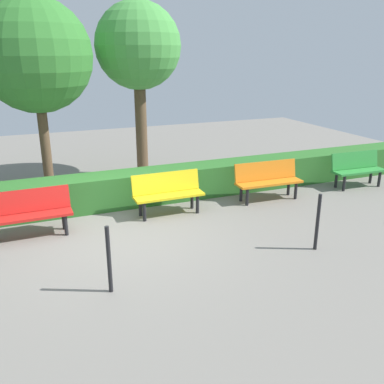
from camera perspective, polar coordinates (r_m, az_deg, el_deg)
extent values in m
plane|color=gray|center=(7.89, -10.42, -5.81)|extent=(22.42, 22.42, 0.00)
cube|color=#2D8C38|center=(11.14, 21.88, 2.68)|extent=(1.39, 0.48, 0.05)
cube|color=#2D8C38|center=(11.22, 21.40, 4.09)|extent=(1.37, 0.18, 0.42)
cylinder|color=black|center=(11.45, 24.26, 1.62)|extent=(0.07, 0.07, 0.39)
cylinder|color=black|center=(11.66, 23.26, 2.04)|extent=(0.07, 0.07, 0.39)
cylinder|color=black|center=(10.75, 20.10, 1.12)|extent=(0.07, 0.07, 0.39)
cylinder|color=black|center=(10.97, 19.12, 1.57)|extent=(0.07, 0.07, 0.39)
cube|color=orange|center=(9.57, 10.52, 1.27)|extent=(1.56, 0.48, 0.05)
cube|color=orange|center=(9.67, 10.03, 2.92)|extent=(1.55, 0.17, 0.42)
cylinder|color=black|center=(9.84, 14.01, 0.15)|extent=(0.07, 0.07, 0.39)
cylinder|color=black|center=(10.08, 13.07, 0.66)|extent=(0.07, 0.07, 0.39)
cylinder|color=black|center=(9.23, 7.56, -0.68)|extent=(0.07, 0.07, 0.39)
cylinder|color=black|center=(9.48, 6.73, -0.12)|extent=(0.07, 0.07, 0.39)
cube|color=yellow|center=(8.58, -3.18, -0.49)|extent=(1.45, 0.42, 0.05)
cube|color=yellow|center=(8.68, -3.62, 1.35)|extent=(1.45, 0.13, 0.42)
cylinder|color=black|center=(8.72, 0.75, -1.69)|extent=(0.07, 0.07, 0.39)
cylinder|color=black|center=(8.98, 0.00, -1.07)|extent=(0.07, 0.07, 0.39)
cylinder|color=black|center=(8.36, -6.53, -2.72)|extent=(0.07, 0.07, 0.39)
cylinder|color=black|center=(8.63, -7.09, -2.04)|extent=(0.07, 0.07, 0.39)
cube|color=red|center=(8.06, -21.69, -3.14)|extent=(1.59, 0.45, 0.05)
cube|color=red|center=(8.16, -21.94, -1.15)|extent=(1.59, 0.15, 0.42)
cylinder|color=black|center=(8.02, -16.88, -4.38)|extent=(0.07, 0.07, 0.39)
cylinder|color=black|center=(8.30, -17.14, -3.63)|extent=(0.07, 0.07, 0.39)
cube|color=#2D6B28|center=(9.41, -5.80, 0.84)|extent=(18.42, 0.75, 0.72)
cylinder|color=brown|center=(11.36, -6.97, 9.05)|extent=(0.30, 0.30, 2.71)
sphere|color=#479942|center=(11.20, -7.39, 19.25)|extent=(2.18, 2.18, 2.18)
cylinder|color=brown|center=(10.40, -19.46, 6.35)|extent=(0.23, 0.23, 2.39)
sphere|color=#337A2D|center=(10.20, -20.68, 17.08)|extent=(2.50, 2.50, 2.50)
cylinder|color=black|center=(7.34, 16.81, -3.99)|extent=(0.06, 0.06, 1.00)
cylinder|color=black|center=(5.93, -11.30, -9.07)|extent=(0.06, 0.06, 1.00)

